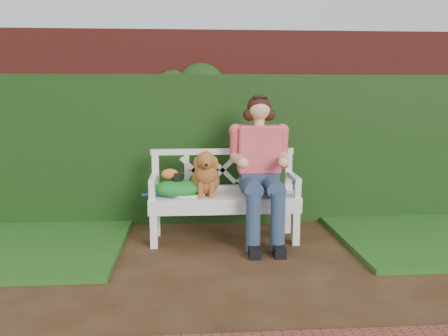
{
  "coord_description": "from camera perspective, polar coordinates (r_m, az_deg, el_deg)",
  "views": [
    {
      "loc": [
        -0.44,
        -3.73,
        1.51
      ],
      "look_at": [
        -0.09,
        0.97,
        0.75
      ],
      "focal_mm": 38.0,
      "sensor_mm": 36.0,
      "label": 1
    }
  ],
  "objects": [
    {
      "name": "baseball_glove",
      "position": [
        4.76,
        -6.52,
        -0.74
      ],
      "size": [
        0.21,
        0.18,
        0.11
      ],
      "primitive_type": "ellipsoid",
      "rotation": [
        0.0,
        0.0,
        -0.4
      ],
      "color": "orange",
      "rests_on": "green_bag"
    },
    {
      "name": "brick_wall",
      "position": [
        5.66,
        0.2,
        5.01
      ],
      "size": [
        10.0,
        0.3,
        2.2
      ],
      "primitive_type": "cube",
      "color": "maroon",
      "rests_on": "ground"
    },
    {
      "name": "green_bag",
      "position": [
        4.76,
        -5.63,
        -2.38
      ],
      "size": [
        0.55,
        0.47,
        0.16
      ],
      "primitive_type": null,
      "rotation": [
        0.0,
        0.0,
        -0.25
      ],
      "color": "green",
      "rests_on": "garden_bench"
    },
    {
      "name": "ivy_hedge",
      "position": [
        5.47,
        0.38,
        2.23
      ],
      "size": [
        10.0,
        0.18,
        1.7
      ],
      "primitive_type": "cube",
      "color": "#1D3D12",
      "rests_on": "ground"
    },
    {
      "name": "dog",
      "position": [
        4.75,
        -2.24,
        -0.52
      ],
      "size": [
        0.33,
        0.44,
        0.46
      ],
      "primitive_type": null,
      "rotation": [
        0.0,
        0.0,
        0.05
      ],
      "color": "#B56129",
      "rests_on": "garden_bench"
    },
    {
      "name": "tennis_racket",
      "position": [
        4.75,
        -4.74,
        -3.2
      ],
      "size": [
        0.71,
        0.48,
        0.03
      ],
      "primitive_type": null,
      "rotation": [
        0.0,
        0.0,
        0.34
      ],
      "color": "beige",
      "rests_on": "garden_bench"
    },
    {
      "name": "camera_item",
      "position": [
        4.74,
        -5.59,
        -1.0
      ],
      "size": [
        0.12,
        0.11,
        0.07
      ],
      "primitive_type": "cube",
      "rotation": [
        0.0,
        0.0,
        -0.27
      ],
      "color": "black",
      "rests_on": "green_bag"
    },
    {
      "name": "garden_bench",
      "position": [
        4.88,
        0.0,
        -5.93
      ],
      "size": [
        1.63,
        0.75,
        0.48
      ],
      "primitive_type": null,
      "rotation": [
        0.0,
        0.0,
        0.1
      ],
      "color": "white",
      "rests_on": "ground"
    },
    {
      "name": "seated_woman",
      "position": [
        4.79,
        4.28,
        0.0
      ],
      "size": [
        0.86,
        1.0,
        1.5
      ],
      "primitive_type": null,
      "rotation": [
        0.0,
        0.0,
        -0.32
      ],
      "color": "#FE597E",
      "rests_on": "ground"
    },
    {
      "name": "ground",
      "position": [
        4.05,
        2.32,
        -12.74
      ],
      "size": [
        60.0,
        60.0,
        0.0
      ],
      "primitive_type": "plane",
      "color": "#351E0E"
    }
  ]
}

